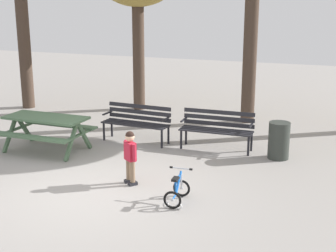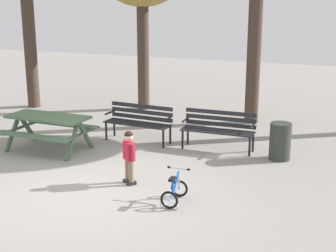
{
  "view_description": "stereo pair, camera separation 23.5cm",
  "coord_description": "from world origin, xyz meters",
  "px_view_note": "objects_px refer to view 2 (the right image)",
  "views": [
    {
      "loc": [
        4.13,
        -6.91,
        3.3
      ],
      "look_at": [
        0.86,
        1.64,
        0.85
      ],
      "focal_mm": 52.27,
      "sensor_mm": 36.0,
      "label": 1
    },
    {
      "loc": [
        4.35,
        -6.82,
        3.3
      ],
      "look_at": [
        0.86,
        1.64,
        0.85
      ],
      "focal_mm": 52.27,
      "sensor_mm": 36.0,
      "label": 2
    }
  ],
  "objects_px": {
    "picnic_table": "(48,124)",
    "trash_bin": "(280,141)",
    "park_bench_left": "(219,127)",
    "park_bench_far_left": "(139,120)",
    "child_standing": "(129,153)",
    "kids_bicycle": "(174,191)"
  },
  "relations": [
    {
      "from": "picnic_table",
      "to": "trash_bin",
      "type": "xyz_separation_m",
      "value": [
        4.82,
        1.27,
        -0.2
      ]
    },
    {
      "from": "park_bench_left",
      "to": "picnic_table",
      "type": "bearing_deg",
      "value": -157.27
    },
    {
      "from": "picnic_table",
      "to": "park_bench_far_left",
      "type": "xyz_separation_m",
      "value": [
        1.55,
        1.35,
        -0.08
      ]
    },
    {
      "from": "park_bench_far_left",
      "to": "park_bench_left",
      "type": "xyz_separation_m",
      "value": [
        1.89,
        0.09,
        0.0
      ]
    },
    {
      "from": "child_standing",
      "to": "kids_bicycle",
      "type": "bearing_deg",
      "value": -24.34
    },
    {
      "from": "park_bench_left",
      "to": "trash_bin",
      "type": "relative_size",
      "value": 2.07
    },
    {
      "from": "park_bench_left",
      "to": "kids_bicycle",
      "type": "distance_m",
      "value": 3.09
    },
    {
      "from": "picnic_table",
      "to": "park_bench_left",
      "type": "height_order",
      "value": "park_bench_left"
    },
    {
      "from": "park_bench_left",
      "to": "child_standing",
      "type": "relative_size",
      "value": 1.63
    },
    {
      "from": "park_bench_left",
      "to": "trash_bin",
      "type": "height_order",
      "value": "park_bench_left"
    },
    {
      "from": "child_standing",
      "to": "trash_bin",
      "type": "bearing_deg",
      "value": 46.76
    },
    {
      "from": "picnic_table",
      "to": "kids_bicycle",
      "type": "height_order",
      "value": "picnic_table"
    },
    {
      "from": "park_bench_far_left",
      "to": "park_bench_left",
      "type": "relative_size",
      "value": 1.01
    },
    {
      "from": "picnic_table",
      "to": "trash_bin",
      "type": "bearing_deg",
      "value": 14.75
    },
    {
      "from": "picnic_table",
      "to": "park_bench_left",
      "type": "relative_size",
      "value": 1.13
    },
    {
      "from": "trash_bin",
      "to": "park_bench_left",
      "type": "bearing_deg",
      "value": 172.75
    },
    {
      "from": "trash_bin",
      "to": "park_bench_far_left",
      "type": "bearing_deg",
      "value": 178.54
    },
    {
      "from": "park_bench_left",
      "to": "kids_bicycle",
      "type": "bearing_deg",
      "value": -86.8
    },
    {
      "from": "park_bench_far_left",
      "to": "kids_bicycle",
      "type": "distance_m",
      "value": 3.63
    },
    {
      "from": "picnic_table",
      "to": "park_bench_left",
      "type": "distance_m",
      "value": 3.73
    },
    {
      "from": "child_standing",
      "to": "trash_bin",
      "type": "relative_size",
      "value": 1.27
    },
    {
      "from": "park_bench_far_left",
      "to": "child_standing",
      "type": "height_order",
      "value": "child_standing"
    }
  ]
}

